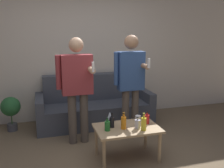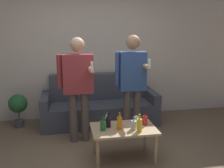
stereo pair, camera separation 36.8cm
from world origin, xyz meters
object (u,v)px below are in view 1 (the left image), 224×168
at_px(person_standing_left, 77,83).
at_px(person_standing_right, 131,78).
at_px(couch, 94,106).
at_px(coffee_table, 127,131).
at_px(bottle_orange, 124,122).

height_order(person_standing_left, person_standing_right, person_standing_right).
height_order(couch, coffee_table, couch).
distance_m(bottle_orange, person_standing_right, 0.89).
bearing_deg(couch, bottle_orange, -87.38).
xyz_separation_m(person_standing_left, person_standing_right, (0.84, -0.03, 0.03)).
bearing_deg(person_standing_left, person_standing_right, -2.18).
bearing_deg(person_standing_right, person_standing_left, 177.82).
xyz_separation_m(coffee_table, person_standing_right, (0.29, 0.66, 0.58)).
xyz_separation_m(couch, bottle_orange, (0.07, -1.50, 0.24)).
bearing_deg(coffee_table, person_standing_right, 66.56).
height_order(coffee_table, bottle_orange, bottle_orange).
height_order(bottle_orange, person_standing_left, person_standing_left).
bearing_deg(person_standing_right, bottle_orange, -116.59).
relative_size(couch, person_standing_right, 1.28).
distance_m(coffee_table, person_standing_right, 0.92).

